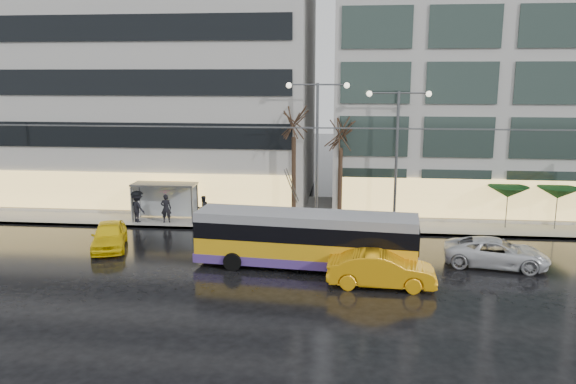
# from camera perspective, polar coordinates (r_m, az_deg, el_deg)

# --- Properties ---
(ground) EXTENTS (140.00, 140.00, 0.00)m
(ground) POSITION_cam_1_polar(r_m,az_deg,el_deg) (26.72, -2.74, -9.32)
(ground) COLOR black
(ground) RESTS_ON ground
(sidewalk) EXTENTS (80.00, 10.00, 0.15)m
(sidewalk) POSITION_cam_1_polar(r_m,az_deg,el_deg) (39.84, 3.13, -2.10)
(sidewalk) COLOR gray
(sidewalk) RESTS_ON ground
(kerb) EXTENTS (80.00, 0.10, 0.15)m
(kerb) POSITION_cam_1_polar(r_m,az_deg,el_deg) (35.06, 2.73, -4.03)
(kerb) COLOR slate
(kerb) RESTS_ON ground
(building_left) EXTENTS (34.00, 14.00, 22.00)m
(building_left) POSITION_cam_1_polar(r_m,az_deg,el_deg) (47.95, -19.00, 12.98)
(building_left) COLOR #BAB7B2
(building_left) RESTS_ON sidewalk
(building_right) EXTENTS (32.00, 14.00, 25.00)m
(building_right) POSITION_cam_1_polar(r_m,az_deg,el_deg) (46.30, 25.91, 14.39)
(building_right) COLOR #BAB7B2
(building_right) RESTS_ON sidewalk
(trolleybus) EXTENTS (11.32, 4.82, 5.18)m
(trolleybus) POSITION_cam_1_polar(r_m,az_deg,el_deg) (28.44, 1.79, -5.00)
(trolleybus) COLOR gold
(trolleybus) RESTS_ON ground
(catenary) EXTENTS (42.24, 5.12, 7.00)m
(catenary) POSITION_cam_1_polar(r_m,az_deg,el_deg) (33.13, 0.96, 2.46)
(catenary) COLOR #595B60
(catenary) RESTS_ON ground
(bus_shelter) EXTENTS (4.20, 1.60, 2.51)m
(bus_shelter) POSITION_cam_1_polar(r_m,az_deg,el_deg) (38.15, -12.87, -0.10)
(bus_shelter) COLOR #595B60
(bus_shelter) RESTS_ON sidewalk
(street_lamp_near) EXTENTS (3.96, 0.36, 9.03)m
(street_lamp_near) POSITION_cam_1_polar(r_m,az_deg,el_deg) (35.67, 2.98, 5.93)
(street_lamp_near) COLOR #595B60
(street_lamp_near) RESTS_ON sidewalk
(street_lamp_far) EXTENTS (3.96, 0.36, 8.53)m
(street_lamp_far) POSITION_cam_1_polar(r_m,az_deg,el_deg) (35.79, 11.03, 5.31)
(street_lamp_far) COLOR #595B60
(street_lamp_far) RESTS_ON sidewalk
(tree_a) EXTENTS (3.20, 3.20, 8.40)m
(tree_a) POSITION_cam_1_polar(r_m,az_deg,el_deg) (35.88, 0.60, 7.74)
(tree_a) COLOR black
(tree_a) RESTS_ON sidewalk
(tree_b) EXTENTS (3.20, 3.20, 7.70)m
(tree_b) POSITION_cam_1_polar(r_m,az_deg,el_deg) (35.98, 5.42, 6.60)
(tree_b) COLOR black
(tree_b) RESTS_ON sidewalk
(parasol_a) EXTENTS (2.50, 2.50, 2.65)m
(parasol_a) POSITION_cam_1_polar(r_m,az_deg,el_deg) (37.75, 21.44, 0.01)
(parasol_a) COLOR #595B60
(parasol_a) RESTS_ON sidewalk
(parasol_b) EXTENTS (2.50, 2.50, 2.65)m
(parasol_b) POSITION_cam_1_polar(r_m,az_deg,el_deg) (38.66, 25.73, -0.09)
(parasol_b) COLOR #595B60
(parasol_b) RESTS_ON sidewalk
(taxi_a) EXTENTS (3.12, 4.80, 1.52)m
(taxi_a) POSITION_cam_1_polar(r_m,az_deg,el_deg) (33.28, -17.70, -4.22)
(taxi_a) COLOR yellow
(taxi_a) RESTS_ON ground
(taxi_b) EXTENTS (5.04, 1.95, 1.64)m
(taxi_b) POSITION_cam_1_polar(r_m,az_deg,el_deg) (26.49, 9.45, -7.77)
(taxi_b) COLOR #F9A30D
(taxi_b) RESTS_ON ground
(sedan_silver) EXTENTS (5.51, 3.23, 1.44)m
(sedan_silver) POSITION_cam_1_polar(r_m,az_deg,el_deg) (30.75, 20.39, -5.79)
(sedan_silver) COLOR silver
(sedan_silver) RESTS_ON ground
(pedestrian_a) EXTENTS (1.12, 1.14, 2.19)m
(pedestrian_a) POSITION_cam_1_polar(r_m,az_deg,el_deg) (37.40, -12.32, -0.93)
(pedestrian_a) COLOR black
(pedestrian_a) RESTS_ON sidewalk
(pedestrian_b) EXTENTS (1.01, 1.01, 1.65)m
(pedestrian_b) POSITION_cam_1_polar(r_m,az_deg,el_deg) (37.68, -8.61, -1.61)
(pedestrian_b) COLOR black
(pedestrian_b) RESTS_ON sidewalk
(pedestrian_c) EXTENTS (1.45, 1.26, 2.11)m
(pedestrian_c) POSITION_cam_1_polar(r_m,az_deg,el_deg) (38.02, -15.07, -1.28)
(pedestrian_c) COLOR black
(pedestrian_c) RESTS_ON sidewalk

